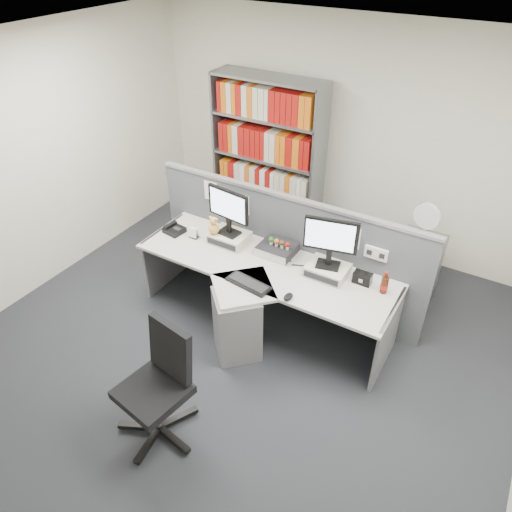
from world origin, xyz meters
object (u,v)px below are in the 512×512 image
Objects in this scene: cola_bottle at (384,285)px; shelving_unit at (267,160)px; keyboard at (249,284)px; desk_fan at (427,219)px; monitor_right at (331,239)px; office_chair at (160,381)px; filing_cabinet at (415,270)px; desk_calendar at (194,233)px; desktop_pc at (277,249)px; desk at (253,298)px; desk_phone at (174,229)px; mouse at (288,297)px; monitor_left at (228,208)px; speaker at (362,278)px.

cola_bottle is 0.11× the size of shelving_unit.
keyboard is 1.94m from desk_fan.
monitor_right is 0.50× the size of office_chair.
filing_cabinet is at bearing -12.07° from shelving_unit.
monitor_right is at bearing 5.04° from desk_calendar.
desktop_pc is at bearing -141.42° from desk_fan.
shelving_unit is at bearing 115.21° from keyboard.
office_chair is (-0.05, -1.31, 0.08)m from desk.
desk_phone reaches higher than keyboard.
desk_fan is (1.17, 1.53, 0.26)m from keyboard.
desk_phone reaches higher than mouse.
monitor_left is 4.35× the size of mouse.
monitor_right is at bearing -6.63° from desktop_pc.
monitor_right is 0.71× the size of filing_cabinet.
shelving_unit is 1.98× the size of office_chair.
desk_calendar is (-1.31, 0.37, 0.03)m from mouse.
desk_calendar reaches higher than speaker.
desk is 0.92m from monitor_left.
cola_bottle is at bearing -8.21° from speaker.
desk_fan is 0.47× the size of office_chair.
monitor_left is 2.20× the size of cola_bottle.
shelving_unit reaches higher than desk_calendar.
monitor_right is at bearing -172.26° from speaker.
cola_bottle is 2.09m from office_chair.
filing_cabinet is at bearing 58.76° from monitor_right.
desk is 5.26× the size of monitor_left.
monitor_right is 0.48m from speaker.
mouse is at bearing -131.26° from speaker.
mouse is 1.31m from office_chair.
desk_fan is at bearing 85.81° from cola_bottle.
keyboard is 3.87× the size of desk_calendar.
desk_fan reaches higher than keyboard.
monitor_left is 0.52m from desk_calendar.
shelving_unit is at bearing 135.36° from monitor_right.
desk_fan reaches higher than speaker.
mouse is 0.06× the size of shelving_unit.
monitor_left is 0.99× the size of monitor_right.
desktop_pc is 2.10× the size of speaker.
office_chair reaches higher than desktop_pc.
mouse is 0.24× the size of desk_fan.
monitor_left reaches higher than mouse.
keyboard is 0.64× the size of filing_cabinet.
shelving_unit reaches higher than speaker.
office_chair is at bearing -55.27° from desk_phone.
speaker reaches higher than desk_phone.
speaker is (1.79, 0.17, 0.01)m from desk_calendar.
desk is at bearing 87.67° from office_chair.
monitor_right is 2.09m from shelving_unit.
desk_calendar reaches higher than desk_phone.
shelving_unit is at bearing 144.40° from cola_bottle.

